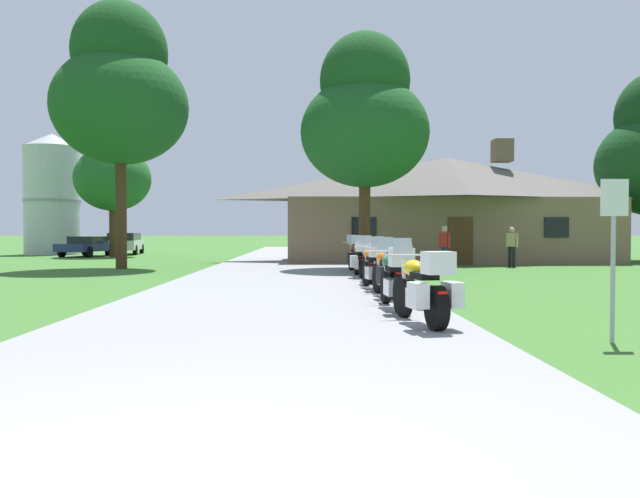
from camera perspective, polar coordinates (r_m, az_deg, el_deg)
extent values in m
plane|color=#386628|center=(23.50, -2.81, -2.05)|extent=(500.00, 500.00, 0.00)
cube|color=gray|center=(21.50, -2.96, -2.30)|extent=(6.40, 80.00, 0.06)
cylinder|color=black|center=(10.69, 7.36, -4.27)|extent=(0.22, 0.65, 0.64)
cylinder|color=black|center=(9.34, 10.21, -5.11)|extent=(0.26, 0.66, 0.64)
cube|color=silver|center=(9.99, 8.73, -4.34)|extent=(0.35, 0.60, 0.30)
ellipsoid|color=gold|center=(10.20, 8.24, -1.68)|extent=(0.39, 0.56, 0.26)
cube|color=black|center=(9.77, 9.14, -2.35)|extent=(0.37, 0.56, 0.10)
cylinder|color=silver|center=(10.60, 7.44, -0.53)|extent=(0.66, 0.15, 0.03)
cylinder|color=silver|center=(10.66, 7.37, -2.35)|extent=(0.10, 0.24, 0.73)
cube|color=#B2BCC6|center=(10.69, 7.27, 0.24)|extent=(0.33, 0.16, 0.27)
sphere|color=silver|center=(10.61, 7.44, -1.28)|extent=(0.11, 0.11, 0.11)
cube|color=silver|center=(9.25, 10.34, -1.20)|extent=(0.46, 0.43, 0.32)
cube|color=red|center=(9.12, 10.73, -3.86)|extent=(0.14, 0.05, 0.06)
cylinder|color=silver|center=(9.70, 10.28, -5.46)|extent=(0.17, 0.55, 0.07)
cube|color=silver|center=(9.28, 8.61, -4.04)|extent=(0.27, 0.43, 0.36)
cube|color=silver|center=(9.47, 11.57, -3.94)|extent=(0.27, 0.43, 0.36)
cylinder|color=black|center=(12.69, 5.79, -3.36)|extent=(0.15, 0.65, 0.64)
cylinder|color=black|center=(11.28, 7.10, -3.97)|extent=(0.19, 0.65, 0.64)
cube|color=silver|center=(11.96, 6.42, -3.37)|extent=(0.29, 0.57, 0.30)
ellipsoid|color=#195B33|center=(12.19, 6.20, -1.16)|extent=(0.33, 0.54, 0.26)
cube|color=black|center=(11.74, 6.61, -1.70)|extent=(0.31, 0.54, 0.10)
cylinder|color=silver|center=(12.61, 5.83, -0.20)|extent=(0.66, 0.07, 0.03)
cylinder|color=silver|center=(12.67, 5.79, -1.74)|extent=(0.07, 0.24, 0.73)
cube|color=#B2BCC6|center=(12.71, 5.75, 0.44)|extent=(0.33, 0.13, 0.27)
sphere|color=silver|center=(12.62, 5.83, -0.84)|extent=(0.11, 0.11, 0.11)
cube|color=silver|center=(11.19, 7.16, -0.73)|extent=(0.42, 0.38, 0.32)
cube|color=red|center=(11.05, 7.33, -2.92)|extent=(0.14, 0.04, 0.06)
cylinder|color=silver|center=(11.63, 7.46, -4.30)|extent=(0.10, 0.55, 0.07)
cylinder|color=black|center=(14.89, 5.12, -2.64)|extent=(0.20, 0.65, 0.64)
cylinder|color=black|center=(13.51, 6.67, -3.07)|extent=(0.24, 0.66, 0.64)
cube|color=silver|center=(14.17, 5.88, -2.61)|extent=(0.34, 0.59, 0.30)
ellipsoid|color=orange|center=(14.40, 5.61, -0.75)|extent=(0.37, 0.56, 0.26)
cube|color=black|center=(13.96, 6.10, -1.19)|extent=(0.35, 0.55, 0.10)
cylinder|color=silver|center=(14.82, 5.17, 0.05)|extent=(0.66, 0.13, 0.03)
cylinder|color=silver|center=(14.87, 5.13, -1.26)|extent=(0.09, 0.24, 0.73)
cube|color=#B2BCC6|center=(14.91, 5.07, 0.60)|extent=(0.33, 0.15, 0.27)
sphere|color=silver|center=(14.82, 5.17, -0.49)|extent=(0.11, 0.11, 0.11)
cube|color=black|center=(13.42, 6.74, -0.36)|extent=(0.45, 0.41, 0.32)
cube|color=red|center=(13.28, 6.94, -2.18)|extent=(0.14, 0.05, 0.06)
cylinder|color=silver|center=(13.86, 6.86, -3.37)|extent=(0.15, 0.55, 0.07)
cube|color=black|center=(13.47, 5.55, -2.31)|extent=(0.26, 0.42, 0.36)
cube|color=black|center=(13.62, 7.66, -2.28)|extent=(0.26, 0.42, 0.36)
cylinder|color=black|center=(16.89, 4.08, -2.15)|extent=(0.17, 0.65, 0.64)
cylinder|color=black|center=(15.49, 5.10, -2.48)|extent=(0.22, 0.65, 0.64)
cube|color=silver|center=(16.17, 4.58, -2.10)|extent=(0.31, 0.58, 0.30)
ellipsoid|color=orange|center=(16.40, 4.40, -0.48)|extent=(0.35, 0.55, 0.26)
cube|color=black|center=(15.95, 4.73, -0.85)|extent=(0.33, 0.55, 0.10)
cylinder|color=silver|center=(16.82, 4.11, 0.22)|extent=(0.66, 0.10, 0.03)
cylinder|color=silver|center=(16.87, 4.08, -0.93)|extent=(0.08, 0.24, 0.73)
cube|color=#B2BCC6|center=(16.92, 4.04, 0.70)|extent=(0.33, 0.14, 0.27)
sphere|color=silver|center=(16.83, 4.11, -0.25)|extent=(0.11, 0.11, 0.11)
cube|color=silver|center=(15.41, 5.14, -0.12)|extent=(0.43, 0.40, 0.32)
cube|color=red|center=(15.26, 5.27, -1.70)|extent=(0.14, 0.04, 0.06)
cylinder|color=silver|center=(15.83, 5.35, -2.76)|extent=(0.12, 0.55, 0.07)
cylinder|color=black|center=(19.00, 4.06, -1.75)|extent=(0.11, 0.64, 0.64)
cylinder|color=black|center=(17.57, 4.46, -2.01)|extent=(0.16, 0.64, 0.64)
cube|color=silver|center=(18.26, 4.26, -1.69)|extent=(0.26, 0.56, 0.30)
ellipsoid|color=#195B33|center=(18.50, 4.19, -0.25)|extent=(0.30, 0.52, 0.26)
cube|color=black|center=(18.05, 4.31, -0.58)|extent=(0.28, 0.52, 0.10)
cylinder|color=silver|center=(18.94, 4.07, 0.36)|extent=(0.66, 0.04, 0.03)
cylinder|color=silver|center=(18.99, 4.06, -0.66)|extent=(0.06, 0.24, 0.73)
cube|color=#B2BCC6|center=(19.03, 4.05, 0.79)|extent=(0.32, 0.11, 0.27)
sphere|color=silver|center=(18.94, 4.07, -0.06)|extent=(0.11, 0.11, 0.11)
cube|color=#B7B7BC|center=(17.50, 4.48, 0.07)|extent=(0.40, 0.36, 0.32)
cube|color=red|center=(17.34, 4.53, -1.31)|extent=(0.14, 0.03, 0.06)
cylinder|color=silver|center=(17.91, 4.81, -2.26)|extent=(0.07, 0.55, 0.07)
cylinder|color=black|center=(21.14, 3.23, -1.42)|extent=(0.14, 0.64, 0.64)
cylinder|color=black|center=(19.71, 3.76, -1.63)|extent=(0.19, 0.65, 0.64)
cube|color=silver|center=(20.40, 3.49, -1.35)|extent=(0.29, 0.57, 0.30)
ellipsoid|color=maroon|center=(20.64, 3.40, -0.07)|extent=(0.33, 0.53, 0.26)
cube|color=black|center=(20.19, 3.57, -0.36)|extent=(0.31, 0.53, 0.10)
cylinder|color=silver|center=(21.07, 3.25, 0.48)|extent=(0.66, 0.06, 0.03)
cylinder|color=silver|center=(21.12, 3.23, -0.44)|extent=(0.07, 0.24, 0.73)
cube|color=#B2BCC6|center=(21.17, 3.21, 0.86)|extent=(0.32, 0.12, 0.27)
sphere|color=silver|center=(21.08, 3.24, 0.10)|extent=(0.11, 0.11, 0.11)
cube|color=silver|center=(19.64, 3.78, 0.23)|extent=(0.42, 0.38, 0.32)
cube|color=red|center=(19.48, 3.85, -1.01)|extent=(0.14, 0.04, 0.06)
cylinder|color=silver|center=(20.05, 4.03, -1.86)|extent=(0.10, 0.55, 0.07)
cube|color=silver|center=(19.72, 2.99, -1.10)|extent=(0.22, 0.41, 0.36)
cube|color=silver|center=(19.79, 4.48, -1.10)|extent=(0.22, 0.41, 0.36)
cylinder|color=black|center=(23.62, 2.76, -1.11)|extent=(0.18, 0.65, 0.64)
cylinder|color=black|center=(22.21, 3.44, -1.28)|extent=(0.23, 0.65, 0.64)
cube|color=silver|center=(22.89, 3.10, -1.04)|extent=(0.32, 0.59, 0.30)
ellipsoid|color=orange|center=(23.13, 2.98, 0.10)|extent=(0.36, 0.55, 0.26)
cube|color=black|center=(22.68, 3.20, -0.16)|extent=(0.34, 0.55, 0.10)
cylinder|color=silver|center=(23.56, 2.78, 0.58)|extent=(0.66, 0.11, 0.03)
cylinder|color=silver|center=(23.61, 2.77, -0.24)|extent=(0.09, 0.24, 0.73)
cube|color=#B2BCC6|center=(23.65, 2.74, 0.93)|extent=(0.33, 0.14, 0.27)
sphere|color=silver|center=(23.56, 2.78, 0.24)|extent=(0.11, 0.11, 0.11)
cube|color=black|center=(22.14, 3.47, 0.37)|extent=(0.44, 0.40, 0.32)
cube|color=red|center=(21.98, 3.55, -0.72)|extent=(0.14, 0.05, 0.06)
cylinder|color=silver|center=(22.55, 3.63, -1.49)|extent=(0.13, 0.55, 0.07)
cube|color=black|center=(22.20, 2.76, -0.81)|extent=(0.24, 0.42, 0.36)
cube|color=black|center=(22.30, 4.07, -0.80)|extent=(0.24, 0.42, 0.36)
cube|color=brown|center=(32.31, 10.98, 1.57)|extent=(15.28, 6.03, 3.02)
pyramid|color=#5B5651|center=(32.41, 11.01, 6.06)|extent=(16.20, 6.39, 2.05)
cube|color=brown|center=(33.24, 15.71, 8.30)|extent=(0.90, 0.90, 1.10)
cube|color=#472D19|center=(29.34, 12.23, 0.67)|extent=(1.10, 0.08, 2.10)
cube|color=black|center=(28.65, 3.88, 1.91)|extent=(1.10, 0.06, 0.90)
cube|color=black|center=(30.62, 20.06, 1.79)|extent=(1.10, 0.06, 0.90)
cylinder|color=black|center=(27.83, 16.65, -0.68)|extent=(0.14, 0.14, 0.86)
cylinder|color=black|center=(27.91, 16.32, -0.67)|extent=(0.14, 0.14, 0.86)
cube|color=tan|center=(27.85, 16.50, 0.79)|extent=(0.41, 0.41, 0.56)
cylinder|color=tan|center=(27.75, 16.92, 0.74)|extent=(0.09, 0.09, 0.58)
cylinder|color=tan|center=(27.96, 16.08, 0.75)|extent=(0.09, 0.09, 0.58)
sphere|color=tan|center=(27.85, 16.51, 1.65)|extent=(0.21, 0.21, 0.21)
cylinder|color=navy|center=(26.09, 10.71, -0.78)|extent=(0.14, 0.14, 0.86)
cylinder|color=navy|center=(25.98, 11.02, -0.79)|extent=(0.14, 0.14, 0.86)
cube|color=#A8231E|center=(26.01, 10.87, 0.78)|extent=(0.40, 0.42, 0.56)
cylinder|color=#A8231E|center=(26.16, 10.48, 0.74)|extent=(0.09, 0.09, 0.58)
cylinder|color=#A8231E|center=(25.87, 11.27, 0.73)|extent=(0.09, 0.09, 0.58)
sphere|color=tan|center=(26.01, 10.88, 1.70)|extent=(0.21, 0.21, 0.21)
cylinder|color=#B2AD99|center=(26.01, 10.88, 1.92)|extent=(0.22, 0.22, 0.05)
cylinder|color=#9EA0A5|center=(9.28, 24.34, -1.12)|extent=(0.06, 0.06, 2.10)
cube|color=silver|center=(9.26, 24.45, 4.14)|extent=(0.36, 0.02, 0.48)
cylinder|color=#422D19|center=(26.87, -17.08, 3.59)|extent=(0.44, 0.44, 4.93)
ellipsoid|color=#194C1E|center=(27.31, -17.14, 11.85)|extent=(5.33, 5.33, 4.53)
ellipsoid|color=#16441B|center=(27.77, -17.18, 16.18)|extent=(3.73, 3.73, 3.99)
cylinder|color=#422D19|center=(40.00, -17.72, 1.75)|extent=(0.44, 0.44, 3.37)
ellipsoid|color=#1E5623|center=(40.12, -17.75, 5.90)|extent=(4.43, 4.43, 3.76)
ellipsoid|color=#1B4E20|center=(40.30, -17.77, 8.41)|extent=(3.10, 3.10, 3.32)
cylinder|color=#422D19|center=(24.94, 3.94, 2.64)|extent=(0.44, 0.44, 3.91)
ellipsoid|color=#194C1E|center=(25.22, 3.95, 10.17)|extent=(4.92, 4.92, 4.18)
ellipsoid|color=#16441B|center=(25.59, 3.96, 14.53)|extent=(3.44, 3.44, 3.69)
cylinder|color=#B2B7BC|center=(45.78, -22.46, 3.93)|extent=(3.49, 3.49, 6.97)
cone|color=#999EA3|center=(46.12, -22.50, 8.80)|extent=(3.56, 3.56, 0.87)
cylinder|color=gray|center=(45.78, -22.46, 3.93)|extent=(3.60, 3.60, 0.15)
cube|color=silver|center=(44.22, -16.74, 0.35)|extent=(2.32, 4.77, 0.60)
cube|color=black|center=(44.01, -16.79, 1.05)|extent=(1.95, 3.37, 0.48)
cylinder|color=black|center=(45.77, -17.49, 0.00)|extent=(0.29, 0.66, 0.64)
cylinder|color=black|center=(45.50, -15.39, 0.01)|extent=(0.29, 0.66, 0.64)
cylinder|color=black|center=(42.97, -18.16, -0.09)|extent=(0.29, 0.66, 0.64)
cylinder|color=black|center=(42.68, -15.93, -0.09)|extent=(0.29, 0.66, 0.64)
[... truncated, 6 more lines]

